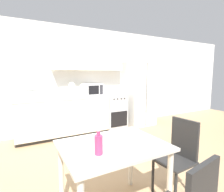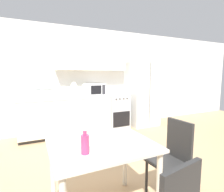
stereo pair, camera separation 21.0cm
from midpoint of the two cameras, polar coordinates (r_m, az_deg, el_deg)
ground_plane at (r=3.22m, az=-0.81°, el=-20.30°), size 12.00×12.00×0.00m
wall_back at (r=4.69m, az=-9.95°, el=6.48°), size 12.00×0.38×2.70m
kitchen_counter at (r=4.41m, az=-13.34°, el=-6.34°), size 2.15×0.66×0.93m
oven_range at (r=4.86m, az=2.60°, el=-5.16°), size 0.57×0.66×0.90m
refrigerator at (r=5.19m, az=10.98°, el=0.74°), size 0.81×0.76×1.84m
kitchen_sink at (r=4.26m, az=-20.67°, el=-0.54°), size 0.69×0.44×0.25m
microwave at (r=4.63m, az=-4.05°, el=2.22°), size 0.43×0.37×0.31m
coffee_mug at (r=4.12m, az=-14.08°, el=-0.10°), size 0.13×0.10×0.09m
grocery_bag_0 at (r=4.20m, az=-10.93°, el=1.63°), size 0.31×0.27×0.36m
grocery_bag_1 at (r=4.29m, az=-7.45°, el=1.60°), size 0.27×0.25×0.32m
dining_table at (r=1.88m, az=0.25°, el=-18.86°), size 1.03×0.80×0.78m
dining_chair_side at (r=2.37m, az=22.05°, el=-16.92°), size 0.42×0.42×0.93m
drink_bottle at (r=1.60m, az=-4.96°, el=-15.22°), size 0.07×0.07×0.23m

